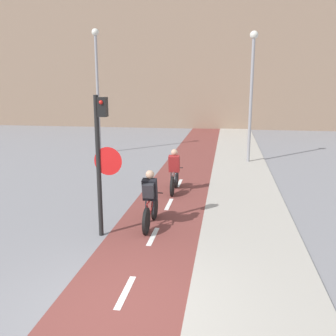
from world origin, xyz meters
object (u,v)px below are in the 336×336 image
cyclist_near (150,201)px  cyclist_far (174,173)px  street_lamp_sidewalk (252,83)px  traffic_light_pole (101,152)px  street_lamp_far (97,78)px

cyclist_near → cyclist_far: cyclist_near is taller
street_lamp_sidewalk → cyclist_far: street_lamp_sidewalk is taller
traffic_light_pole → street_lamp_sidewalk: 10.27m
traffic_light_pole → cyclist_far: 4.37m
cyclist_near → cyclist_far: size_ratio=1.04×
street_lamp_sidewalk → cyclist_far: bearing=-116.8°
traffic_light_pole → cyclist_far: bearing=73.7°
cyclist_near → street_lamp_sidewalk: bearing=71.5°
traffic_light_pole → street_lamp_sidewalk: bearing=67.4°
street_lamp_far → street_lamp_sidewalk: (7.69, -1.27, -0.23)m
traffic_light_pole → cyclist_far: traffic_light_pole is taller
street_lamp_sidewalk → cyclist_near: street_lamp_sidewalk is taller
traffic_light_pole → street_lamp_far: (-3.79, 10.64, 1.81)m
street_lamp_sidewalk → cyclist_near: bearing=-108.5°
street_lamp_sidewalk → cyclist_near: (-2.90, -8.66, -2.95)m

